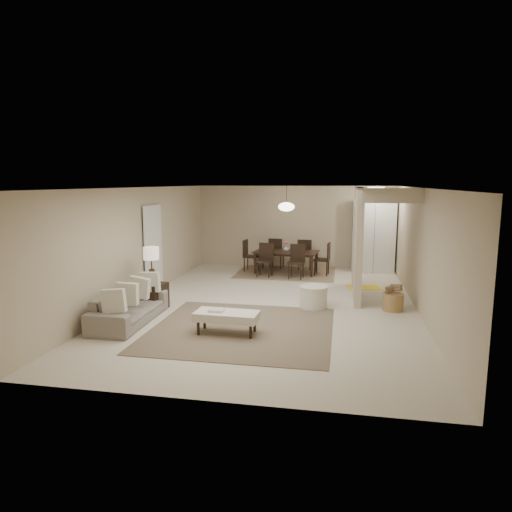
% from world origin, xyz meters
% --- Properties ---
extents(floor, '(9.00, 9.00, 0.00)m').
position_xyz_m(floor, '(0.00, 0.00, 0.00)').
color(floor, beige).
rests_on(floor, ground).
extents(ceiling, '(9.00, 9.00, 0.00)m').
position_xyz_m(ceiling, '(0.00, 0.00, 2.50)').
color(ceiling, white).
rests_on(ceiling, back_wall).
extents(back_wall, '(6.00, 0.00, 6.00)m').
position_xyz_m(back_wall, '(0.00, 4.50, 1.25)').
color(back_wall, '#C5B595').
rests_on(back_wall, floor).
extents(left_wall, '(0.00, 9.00, 9.00)m').
position_xyz_m(left_wall, '(-3.00, 0.00, 1.25)').
color(left_wall, '#C5B595').
rests_on(left_wall, floor).
extents(right_wall, '(0.00, 9.00, 9.00)m').
position_xyz_m(right_wall, '(3.00, 0.00, 1.25)').
color(right_wall, '#C5B595').
rests_on(right_wall, floor).
extents(partition, '(0.15, 2.50, 2.50)m').
position_xyz_m(partition, '(1.80, 1.25, 1.25)').
color(partition, '#C5B595').
rests_on(partition, floor).
extents(doorway, '(0.04, 0.90, 2.04)m').
position_xyz_m(doorway, '(-2.97, 0.60, 1.02)').
color(doorway, black).
rests_on(doorway, floor).
extents(pantry_cabinet, '(1.20, 0.55, 2.10)m').
position_xyz_m(pantry_cabinet, '(2.35, 4.15, 1.05)').
color(pantry_cabinet, white).
rests_on(pantry_cabinet, floor).
extents(flush_light, '(0.44, 0.44, 0.05)m').
position_xyz_m(flush_light, '(2.30, 3.20, 2.46)').
color(flush_light, white).
rests_on(flush_light, ceiling).
extents(living_rug, '(3.20, 3.20, 0.01)m').
position_xyz_m(living_rug, '(-0.28, -1.76, 0.01)').
color(living_rug, brown).
rests_on(living_rug, floor).
extents(sofa, '(2.05, 0.85, 0.59)m').
position_xyz_m(sofa, '(-2.45, -1.76, 0.30)').
color(sofa, gray).
rests_on(sofa, floor).
extents(ottoman_bench, '(1.12, 0.55, 0.39)m').
position_xyz_m(ottoman_bench, '(-0.48, -2.06, 0.32)').
color(ottoman_bench, beige).
rests_on(ottoman_bench, living_rug).
extents(side_table, '(0.60, 0.60, 0.54)m').
position_xyz_m(side_table, '(-2.40, -0.79, 0.27)').
color(side_table, black).
rests_on(side_table, floor).
extents(table_lamp, '(0.32, 0.32, 0.76)m').
position_xyz_m(table_lamp, '(-2.40, -0.79, 1.10)').
color(table_lamp, '#442D1D').
rests_on(table_lamp, side_table).
extents(round_pouf, '(0.59, 0.59, 0.46)m').
position_xyz_m(round_pouf, '(0.89, -0.10, 0.23)').
color(round_pouf, beige).
rests_on(round_pouf, floor).
extents(wicker_basket, '(0.46, 0.46, 0.35)m').
position_xyz_m(wicker_basket, '(2.51, 0.00, 0.18)').
color(wicker_basket, olive).
rests_on(wicker_basket, floor).
extents(dining_rug, '(2.80, 2.10, 0.01)m').
position_xyz_m(dining_rug, '(-0.13, 3.46, 0.01)').
color(dining_rug, '#8C7257').
rests_on(dining_rug, floor).
extents(dining_table, '(1.91, 1.19, 0.64)m').
position_xyz_m(dining_table, '(-0.13, 3.46, 0.32)').
color(dining_table, black).
rests_on(dining_table, dining_rug).
extents(dining_chairs, '(2.53, 1.93, 0.93)m').
position_xyz_m(dining_chairs, '(-0.13, 3.46, 0.47)').
color(dining_chairs, black).
rests_on(dining_chairs, dining_rug).
extents(vase, '(0.17, 0.17, 0.17)m').
position_xyz_m(vase, '(-0.13, 3.46, 0.72)').
color(vase, silver).
rests_on(vase, dining_table).
extents(yellow_mat, '(0.92, 0.68, 0.01)m').
position_xyz_m(yellow_mat, '(2.02, 1.98, 0.01)').
color(yellow_mat, yellow).
rests_on(yellow_mat, floor).
extents(pendant_light, '(0.46, 0.46, 0.71)m').
position_xyz_m(pendant_light, '(-0.13, 3.46, 1.92)').
color(pendant_light, '#442D1D').
rests_on(pendant_light, ceiling).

